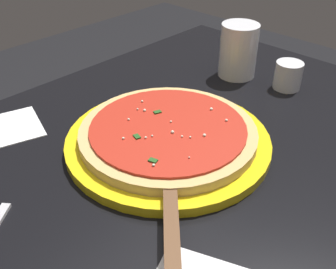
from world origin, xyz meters
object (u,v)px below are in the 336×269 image
object	(u,v)px
pizza	(168,132)
cup_small_sauce	(288,75)
serving_plate	(168,141)
cup_tall_drink	(238,51)
pizza_server	(171,206)

from	to	relation	value
pizza	cup_small_sauce	bearing A→B (deg)	173.52
serving_plate	cup_tall_drink	size ratio (longest dim) A/B	2.93
pizza_server	cup_tall_drink	bearing A→B (deg)	-155.11
serving_plate	pizza	bearing A→B (deg)	9.12
pizza	pizza_server	distance (m)	0.16
cup_small_sauce	pizza	bearing A→B (deg)	-6.48
serving_plate	cup_small_sauce	xyz separation A→B (m)	(-0.31, 0.03, 0.02)
serving_plate	cup_small_sauce	bearing A→B (deg)	173.52
cup_tall_drink	cup_small_sauce	xyz separation A→B (m)	(-0.02, 0.11, -0.03)
cup_tall_drink	pizza	bearing A→B (deg)	14.32
serving_plate	pizza	world-z (taller)	pizza
serving_plate	pizza	xyz separation A→B (m)	(0.00, 0.00, 0.02)
serving_plate	cup_small_sauce	distance (m)	0.31
pizza	cup_tall_drink	size ratio (longest dim) A/B	2.53
pizza	cup_small_sauce	distance (m)	0.31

